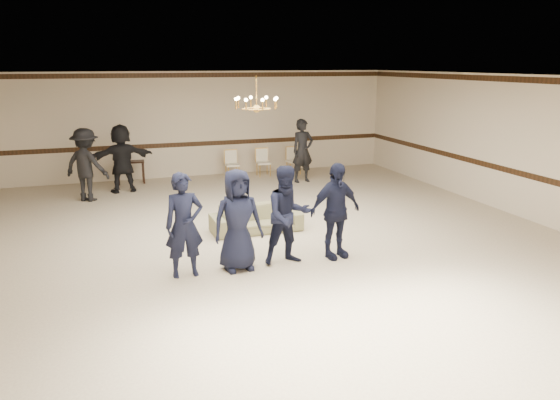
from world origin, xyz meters
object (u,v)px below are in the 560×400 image
Objects in this scene: chandelier at (256,92)px; adult_mid at (122,158)px; settee at (256,218)px; adult_left at (86,165)px; banquet_chair_right at (294,161)px; console_table at (131,172)px; adult_right at (303,151)px; boy_c at (288,215)px; boy_d at (335,211)px; banquet_chair_left at (232,165)px; boy_b at (238,220)px; banquet_chair_mid at (264,163)px; boy_a at (184,225)px.

adult_mid is (-2.52, 4.48, -1.94)m from chandelier.
chandelier is at bearing 49.68° from settee.
banquet_chair_right is at bearing -131.60° from adult_left.
chandelier is at bearing -62.70° from console_table.
chandelier is 5.20m from adult_right.
boy_c is at bearing 104.52° from adult_mid.
boy_c is at bearing 169.71° from boy_d.
adult_right is (5.10, -0.40, 0.00)m from adult_mid.
boy_c is at bearing -90.94° from chandelier.
banquet_chair_left is (3.26, 0.79, -0.51)m from adult_mid.
adult_left is (-2.49, 5.78, 0.06)m from boy_b.
adult_left reaches higher than boy_b.
adult_right is 1.55m from banquet_chair_mid.
boy_d is (2.70, -0.00, 0.00)m from boy_a.
chandelier is 5.86m from banquet_chair_left.
adult_mid is at bearing -164.00° from banquet_chair_mid.
boy_d is 2.08× the size of banquet_chair_mid.
boy_d is 7.52m from banquet_chair_right.
boy_d reaches higher than banquet_chair_right.
boy_b is 7.02m from adult_right.
boy_c and boy_d have the same top height.
adult_mid is 5.34m from banquet_chair_right.
boy_a is 2.20× the size of console_table.
boy_a reaches higher than console_table.
boy_c is 0.90m from boy_d.
banquet_chair_right is at bearing 62.56° from chandelier.
banquet_chair_mid and banquet_chair_right have the same top height.
boy_c is at bearing -90.24° from settee.
console_table is at bearing 110.84° from settee.
adult_left reaches higher than banquet_chair_right.
adult_left is at bearing 31.39° from adult_mid.
boy_c reaches higher than settee.
console_table is (-2.21, 5.54, 0.06)m from settee.
chandelier is 1.12× the size of banquet_chair_right.
adult_right is at bearing 51.43° from boy_a.
chandelier is 0.50× the size of adult_left.
adult_right is at bearing 169.03° from adult_mid.
banquet_chair_mid is (1.00, 0.00, 0.00)m from banquet_chair_left.
settee is 5.40m from banquet_chair_left.
banquet_chair_right is (1.87, 7.27, -0.46)m from boy_d.
boy_a is at bearing -110.72° from banquet_chair_mid.
adult_right is at bearing 57.67° from chandelier.
banquet_chair_left is at bearing 80.73° from boy_d.
settee is (-0.02, 1.93, -0.60)m from boy_c.
chandelier reaches higher than banquet_chair_mid.
boy_c is 6.61m from adult_right.
adult_mid is 1.00× the size of adult_right.
adult_left is (-3.39, 5.78, 0.06)m from boy_c.
adult_right reaches higher than banquet_chair_left.
boy_a is at bearing -128.01° from banquet_chair_right.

